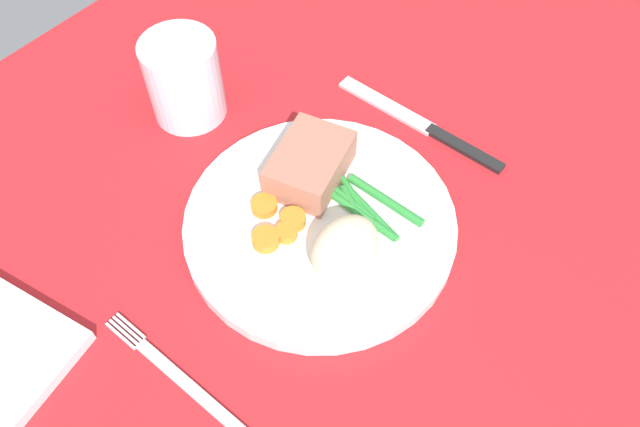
{
  "coord_description": "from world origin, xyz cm",
  "views": [
    {
      "loc": [
        -22.7,
        -19.94,
        52.81
      ],
      "look_at": [
        3.32,
        1.09,
        4.6
      ],
      "focal_mm": 35.68,
      "sensor_mm": 36.0,
      "label": 1
    }
  ],
  "objects_px": {
    "fork": "(179,378)",
    "meat_portion": "(310,164)",
    "knife": "(423,125)",
    "dinner_plate": "(320,224)",
    "water_glass": "(185,84)"
  },
  "relations": [
    {
      "from": "knife",
      "to": "water_glass",
      "type": "bearing_deg",
      "value": 123.38
    },
    {
      "from": "dinner_plate",
      "to": "water_glass",
      "type": "xyz_separation_m",
      "value": [
        0.03,
        0.21,
        0.03
      ]
    },
    {
      "from": "dinner_plate",
      "to": "knife",
      "type": "xyz_separation_m",
      "value": [
        0.17,
        -0.0,
        -0.01
      ]
    },
    {
      "from": "meat_portion",
      "to": "water_glass",
      "type": "height_order",
      "value": "water_glass"
    },
    {
      "from": "fork",
      "to": "meat_portion",
      "type": "bearing_deg",
      "value": 9.77
    },
    {
      "from": "meat_portion",
      "to": "water_glass",
      "type": "distance_m",
      "value": 0.17
    },
    {
      "from": "meat_portion",
      "to": "dinner_plate",
      "type": "bearing_deg",
      "value": -130.6
    },
    {
      "from": "meat_portion",
      "to": "water_glass",
      "type": "relative_size",
      "value": 0.94
    },
    {
      "from": "dinner_plate",
      "to": "meat_portion",
      "type": "bearing_deg",
      "value": 49.4
    },
    {
      "from": "meat_portion",
      "to": "knife",
      "type": "distance_m",
      "value": 0.15
    },
    {
      "from": "meat_portion",
      "to": "fork",
      "type": "xyz_separation_m",
      "value": [
        -0.22,
        -0.04,
        -0.03
      ]
    },
    {
      "from": "knife",
      "to": "meat_portion",
      "type": "bearing_deg",
      "value": 162.45
    },
    {
      "from": "dinner_plate",
      "to": "meat_portion",
      "type": "xyz_separation_m",
      "value": [
        0.03,
        0.04,
        0.03
      ]
    },
    {
      "from": "fork",
      "to": "knife",
      "type": "height_order",
      "value": "knife"
    },
    {
      "from": "water_glass",
      "to": "fork",
      "type": "bearing_deg",
      "value": -136.31
    }
  ]
}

